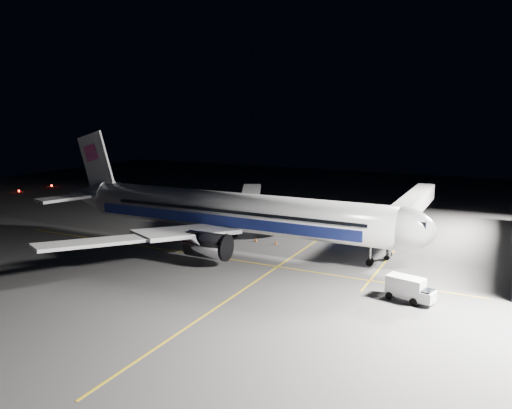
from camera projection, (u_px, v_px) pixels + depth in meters
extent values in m
plane|color=#4C4C4F|center=(233.00, 246.00, 74.11)|extent=(200.00, 200.00, 0.00)
cube|color=gold|center=(295.00, 255.00, 69.69)|extent=(0.25, 80.00, 0.01)
cube|color=gold|center=(212.00, 257.00, 68.84)|extent=(70.00, 0.25, 0.01)
cube|color=gold|center=(397.00, 248.00, 73.16)|extent=(0.25, 40.00, 0.01)
cylinder|color=silver|center=(233.00, 211.00, 73.12)|extent=(48.00, 5.60, 5.60)
ellipsoid|color=silver|center=(399.00, 228.00, 62.52)|extent=(8.96, 5.60, 5.60)
cube|color=black|center=(419.00, 223.00, 61.32)|extent=(2.20, 3.40, 0.90)
cone|color=silver|center=(88.00, 195.00, 85.65)|extent=(9.00, 5.49, 5.49)
cube|color=navy|center=(236.00, 213.00, 76.17)|extent=(42.24, 0.25, 1.50)
cube|color=navy|center=(217.00, 220.00, 71.29)|extent=(42.24, 0.25, 1.50)
cube|color=silver|center=(243.00, 211.00, 81.54)|extent=(11.36, 15.23, 1.53)
cube|color=silver|center=(188.00, 232.00, 67.50)|extent=(11.36, 15.23, 1.53)
cube|color=silver|center=(251.00, 192.00, 94.56)|extent=(8.57, 13.22, 1.31)
cube|color=silver|center=(91.00, 243.00, 58.58)|extent=(8.57, 13.22, 1.31)
cube|color=silver|center=(111.00, 189.00, 89.94)|extent=(6.20, 9.67, 0.45)
cube|color=silver|center=(66.00, 198.00, 80.81)|extent=(6.20, 9.67, 0.45)
cube|color=white|center=(96.00, 161.00, 83.54)|extent=(7.53, 0.40, 10.28)
cube|color=#E94FA2|center=(92.00, 153.00, 83.63)|extent=(3.22, 0.55, 3.22)
cylinder|color=#B7B7BF|center=(266.00, 219.00, 81.00)|extent=(5.60, 3.40, 3.40)
cylinder|color=#B7B7BF|center=(207.00, 245.00, 65.20)|extent=(5.60, 3.40, 3.40)
cylinder|color=#9999A0|center=(370.00, 256.00, 64.82)|extent=(0.26, 0.26, 2.50)
cylinder|color=black|center=(370.00, 262.00, 64.97)|extent=(0.90, 0.70, 0.90)
cylinder|color=#9999A0|center=(230.00, 230.00, 78.97)|extent=(0.26, 0.26, 2.50)
cylinder|color=#9999A0|center=(200.00, 242.00, 71.43)|extent=(0.26, 0.26, 2.50)
cylinder|color=black|center=(230.00, 234.00, 79.10)|extent=(1.10, 1.60, 1.10)
cylinder|color=black|center=(200.00, 247.00, 71.56)|extent=(1.10, 1.60, 1.10)
cube|color=#B2B2B7|center=(411.00, 206.00, 81.13)|extent=(3.00, 33.90, 2.80)
cube|color=#B2B2B7|center=(390.00, 226.00, 67.22)|extent=(3.60, 3.20, 3.40)
cylinder|color=#9999A0|center=(389.00, 247.00, 67.79)|extent=(0.70, 0.70, 3.10)
cylinder|color=black|center=(387.00, 258.00, 67.22)|extent=(0.70, 0.30, 0.70)
cylinder|color=black|center=(390.00, 254.00, 68.80)|extent=(0.70, 0.30, 0.70)
sphere|color=#FF140A|center=(19.00, 191.00, 123.42)|extent=(0.44, 0.44, 0.44)
sphere|color=#FF140A|center=(52.00, 186.00, 132.20)|extent=(0.44, 0.44, 0.44)
cube|color=white|center=(406.00, 286.00, 52.95)|extent=(4.18, 2.77, 2.11)
cube|color=white|center=(426.00, 297.00, 51.59)|extent=(1.92, 2.13, 1.15)
cube|color=black|center=(427.00, 292.00, 51.50)|extent=(1.50, 1.85, 0.48)
cylinder|color=black|center=(421.00, 297.00, 53.06)|extent=(0.80, 0.41, 0.77)
cylinder|color=black|center=(413.00, 302.00, 51.55)|extent=(0.80, 0.41, 0.77)
cylinder|color=black|center=(397.00, 291.00, 54.76)|extent=(0.80, 0.41, 0.77)
cylinder|color=black|center=(389.00, 296.00, 53.25)|extent=(0.80, 0.41, 0.77)
cube|color=black|center=(254.00, 215.00, 92.94)|extent=(2.30, 1.51, 1.03)
cube|color=black|center=(254.00, 211.00, 92.82)|extent=(0.98, 0.98, 0.56)
sphere|color=#FFF2CC|center=(250.00, 215.00, 92.47)|extent=(0.24, 0.24, 0.24)
sphere|color=#FFF2CC|center=(254.00, 216.00, 92.10)|extent=(0.24, 0.24, 0.24)
cylinder|color=black|center=(260.00, 217.00, 93.39)|extent=(0.57, 0.23, 0.56)
cylinder|color=black|center=(256.00, 218.00, 91.97)|extent=(0.57, 0.23, 0.56)
cylinder|color=black|center=(251.00, 216.00, 94.06)|extent=(0.57, 0.23, 0.56)
cylinder|color=black|center=(248.00, 218.00, 92.64)|extent=(0.57, 0.23, 0.56)
cone|color=#FF660A|center=(218.00, 235.00, 79.76)|extent=(0.43, 0.43, 0.65)
cone|color=#FF660A|center=(256.00, 240.00, 76.77)|extent=(0.40, 0.40, 0.60)
cone|color=#FF660A|center=(276.00, 242.00, 75.24)|extent=(0.40, 0.40, 0.59)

